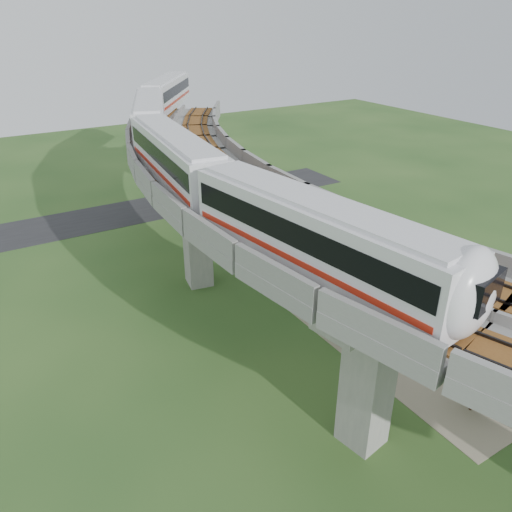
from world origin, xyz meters
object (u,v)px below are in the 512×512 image
object	(u,v)px
car_white	(444,348)
car_dark	(357,263)
metro_train	(187,134)
car_red	(478,325)

from	to	relation	value
car_white	car_dark	world-z (taller)	car_dark
metro_train	car_dark	distance (m)	18.97
metro_train	car_white	bearing A→B (deg)	-66.72
car_white	metro_train	bearing A→B (deg)	110.40
car_red	car_dark	size ratio (longest dim) A/B	0.92
car_white	car_dark	xyz separation A→B (m)	(3.47, 12.87, 0.03)
metro_train	car_red	size ratio (longest dim) A/B	15.90
car_red	car_dark	world-z (taller)	car_red
car_dark	metro_train	bearing A→B (deg)	59.07
metro_train	car_white	world-z (taller)	metro_train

